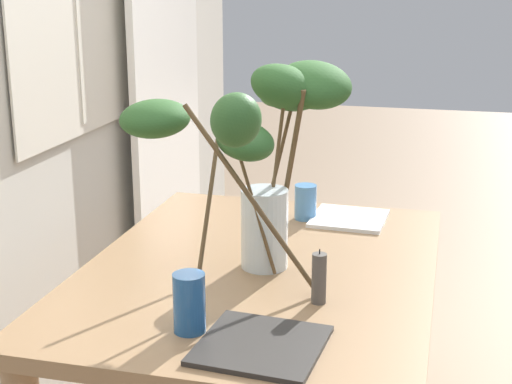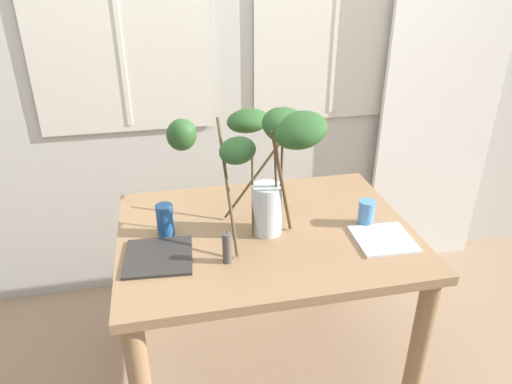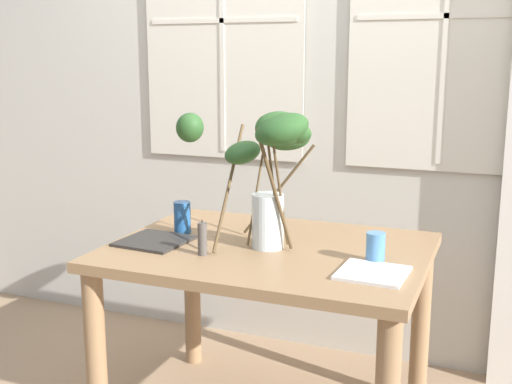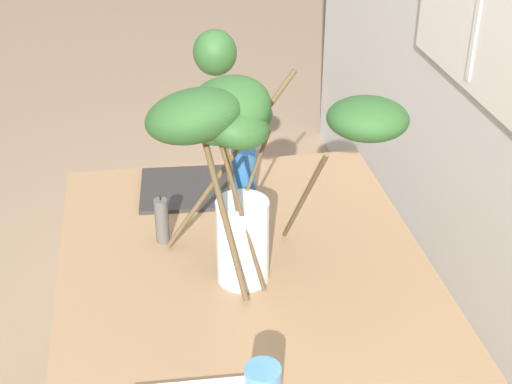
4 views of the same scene
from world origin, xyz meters
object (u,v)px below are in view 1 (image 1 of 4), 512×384
Objects in this scene: plate_square_right at (349,218)px; pillar_candle at (319,278)px; plate_square_left at (261,345)px; dining_table at (260,311)px; drinking_glass_blue_right at (305,202)px; drinking_glass_blue_left at (189,303)px; vase_with_branches at (259,131)px.

pillar_candle is at bearing -178.72° from plate_square_right.
plate_square_right is at bearing -4.06° from plate_square_left.
dining_table is 0.47m from drinking_glass_blue_right.
pillar_candle reaches higher than drinking_glass_blue_right.
drinking_glass_blue_left is at bearing 77.73° from plate_square_left.
vase_with_branches reaches higher than plate_square_left.
dining_table is at bearing 158.21° from plate_square_right.
drinking_glass_blue_right reaches higher than plate_square_right.
plate_square_left is (-0.45, -0.12, -0.36)m from vase_with_branches.
pillar_candle reaches higher than plate_square_right.
vase_with_branches reaches higher than drinking_glass_blue_left.
drinking_glass_blue_right is at bearing -6.57° from drinking_glass_blue_left.
plate_square_right is at bearing -81.77° from drinking_glass_blue_right.
drinking_glass_blue_left is 0.99× the size of pillar_candle.
drinking_glass_blue_right is 0.82× the size of pillar_candle.
plate_square_right is (0.02, -0.14, -0.05)m from drinking_glass_blue_right.
vase_with_branches is 2.84× the size of plate_square_right.
dining_table is 0.48m from plate_square_left.
drinking_glass_blue_right is at bearing 13.71° from pillar_candle.
plate_square_right is at bearing -21.79° from dining_table.
drinking_glass_blue_left is at bearing 172.41° from dining_table.
plate_square_right is (0.90, -0.06, 0.00)m from plate_square_left.
vase_with_branches is 2.54× the size of plate_square_left.
plate_square_right is (0.86, -0.23, -0.06)m from drinking_glass_blue_left.
drinking_glass_blue_left is 0.89m from plate_square_right.
drinking_glass_blue_left is 0.59× the size of plate_square_right.
plate_square_right reaches higher than dining_table.
dining_table is 11.01× the size of drinking_glass_blue_right.
pillar_candle is at bearing -135.25° from vase_with_branches.
plate_square_left is 0.27m from pillar_candle.
pillar_candle is at bearing -135.02° from dining_table.
drinking_glass_blue_left reaches higher than drinking_glass_blue_right.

